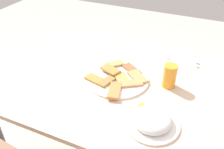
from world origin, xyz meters
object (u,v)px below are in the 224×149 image
dining_table (109,90)px  pide_platter (118,78)px  spoon (182,62)px  salad_plate_greens (152,120)px  fork (184,59)px  paper_napkin (183,61)px  soda_can (170,76)px

dining_table → pide_platter: size_ratio=3.12×
spoon → salad_plate_greens: bearing=97.5°
salad_plate_greens → fork: (-0.02, -0.58, -0.02)m
dining_table → paper_napkin: 0.48m
soda_can → fork: size_ratio=0.66×
dining_table → spoon: (-0.33, -0.32, 0.08)m
dining_table → spoon: 0.47m
soda_can → fork: 0.30m
pide_platter → salad_plate_greens: bearing=137.2°
dining_table → spoon: size_ratio=5.72×
fork → spoon: size_ratio=0.99×
dining_table → salad_plate_greens: 0.39m
pide_platter → paper_napkin: 0.43m
paper_napkin → fork: 0.02m
salad_plate_greens → fork: size_ratio=1.24×
paper_napkin → fork: (0.00, -0.02, 0.00)m
soda_can → fork: (-0.02, -0.29, -0.06)m
salad_plate_greens → spoon: bearing=-92.5°
pide_platter → spoon: bearing=-131.6°
pide_platter → paper_napkin: bearing=-130.0°
dining_table → salad_plate_greens: (-0.30, 0.22, 0.10)m
salad_plate_greens → spoon: (-0.02, -0.55, -0.02)m
pide_platter → spoon: 0.42m
dining_table → salad_plate_greens: bearing=143.7°
salad_plate_greens → paper_napkin: bearing=-92.4°
spoon → dining_table: bearing=54.7°
dining_table → spoon: spoon is taller
salad_plate_greens → soda_can: (0.00, -0.29, 0.04)m
spoon → paper_napkin: bearing=-80.0°
dining_table → paper_napkin: size_ratio=7.07×
pide_platter → soda_can: 0.27m
paper_napkin → soda_can: bearing=85.1°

